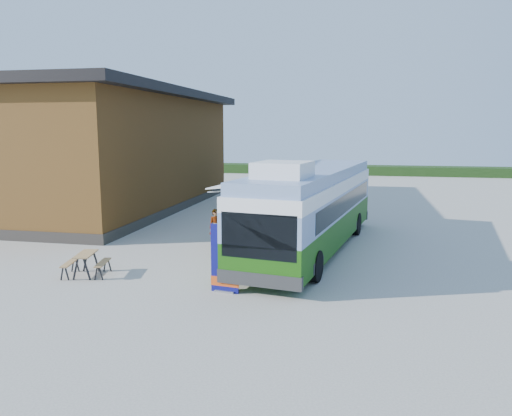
% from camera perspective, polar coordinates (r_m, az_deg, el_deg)
% --- Properties ---
extents(ground, '(100.00, 100.00, 0.00)m').
position_cam_1_polar(ground, '(20.67, -1.02, -5.16)').
color(ground, '#BCB7AD').
rests_on(ground, ground).
extents(barn, '(9.60, 21.20, 7.50)m').
position_cam_1_polar(barn, '(33.15, -15.13, 6.15)').
color(barn, brown).
rests_on(barn, ground).
extents(hedge, '(40.00, 3.00, 1.00)m').
position_cam_1_polar(hedge, '(57.83, 15.31, 4.15)').
color(hedge, '#264419').
rests_on(hedge, ground).
extents(bus, '(4.75, 13.20, 3.97)m').
position_cam_1_polar(bus, '(20.86, 6.43, 0.24)').
color(bus, '#226210').
rests_on(bus, ground).
extents(awning, '(3.45, 4.85, 0.54)m').
position_cam_1_polar(awning, '(20.72, 0.69, 3.00)').
color(awning, white).
rests_on(awning, ground).
extents(banner, '(0.94, 0.28, 2.17)m').
position_cam_1_polar(banner, '(15.60, -3.61, -6.51)').
color(banner, '#0C0C5D').
rests_on(banner, ground).
extents(picnic_table, '(1.64, 1.53, 0.80)m').
position_cam_1_polar(picnic_table, '(18.36, -18.86, -5.54)').
color(picnic_table, tan).
rests_on(picnic_table, ground).
extents(person_a, '(0.70, 0.60, 1.62)m').
position_cam_1_polar(person_a, '(21.87, -4.60, -2.22)').
color(person_a, '#999999').
rests_on(person_a, ground).
extents(person_b, '(0.99, 0.96, 1.61)m').
position_cam_1_polar(person_b, '(27.49, 1.51, 0.10)').
color(person_b, '#999999').
rests_on(person_b, ground).
extents(slurry_tanker, '(2.70, 6.51, 2.43)m').
position_cam_1_polar(slurry_tanker, '(34.83, 1.84, 2.96)').
color(slurry_tanker, '#2B9A1C').
rests_on(slurry_tanker, ground).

